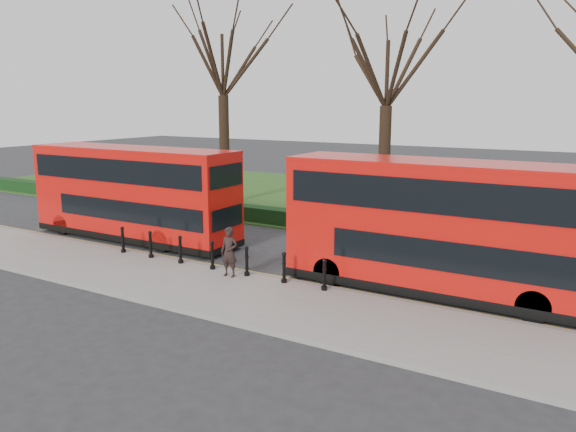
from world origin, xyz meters
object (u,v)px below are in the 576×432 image
Objects in this scene: bollard_row at (212,256)px; pedestrian at (229,252)px; bus_lead at (133,194)px; bus_rear at (452,230)px.

pedestrian is at bearing -19.82° from bollard_row.
bus_lead reaches higher than bollard_row.
bus_lead is 7.74m from pedestrian.
bus_rear reaches higher than pedestrian.
bus_rear is at bearing -1.27° from bus_lead.
bus_lead is 0.96× the size of bus_rear.
bus_rear reaches higher than bus_lead.
bus_lead reaches higher than pedestrian.
bus_lead is (-6.16, 2.26, 1.43)m from bollard_row.
bollard_row is 1.17m from pedestrian.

